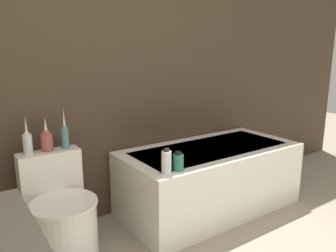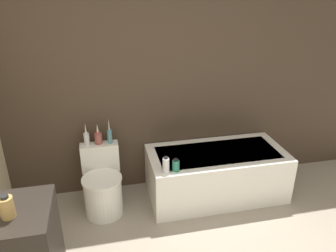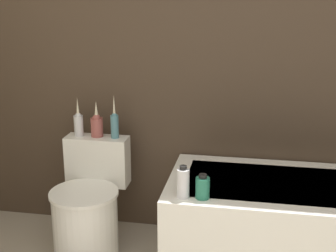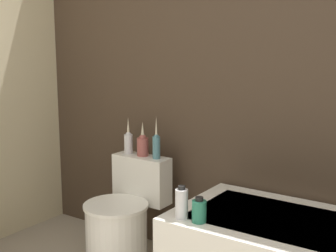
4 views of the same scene
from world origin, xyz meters
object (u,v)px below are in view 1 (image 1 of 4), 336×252
toilet (62,220)px  vase_bronze (65,135)px  vase_gold (27,142)px  vase_silver (47,140)px  shampoo_bottle_short (178,162)px  bathtub (210,178)px  shampoo_bottle_tall (166,162)px

toilet → vase_bronze: (0.12, 0.22, 0.50)m
vase_gold → vase_silver: 0.12m
vase_gold → shampoo_bottle_short: 1.00m
vase_silver → vase_bronze: 0.12m
vase_bronze → vase_silver: bearing=175.0°
bathtub → vase_bronze: (-1.17, 0.20, 0.51)m
shampoo_bottle_short → bathtub: bearing=26.9°
bathtub → vase_bronze: 1.29m
bathtub → vase_silver: 1.40m
toilet → vase_gold: size_ratio=2.76×
vase_bronze → shampoo_bottle_tall: 0.73m
shampoo_bottle_tall → shampoo_bottle_short: shampoo_bottle_tall is taller
toilet → vase_gold: (-0.12, 0.23, 0.49)m
bathtub → vase_gold: bearing=171.5°
bathtub → shampoo_bottle_tall: shampoo_bottle_tall is taller
shampoo_bottle_short → shampoo_bottle_tall: bearing=-176.2°
vase_silver → shampoo_bottle_tall: vase_silver is taller
vase_gold → vase_bronze: 0.24m
vase_gold → vase_bronze: bearing=-1.7°
vase_bronze → toilet: bearing=-119.2°
toilet → vase_gold: vase_gold is taller
vase_silver → vase_gold: bearing=-178.4°
vase_gold → vase_silver: size_ratio=1.09×
shampoo_bottle_short → vase_bronze: bearing=142.1°
bathtub → toilet: (-1.29, -0.02, 0.01)m
bathtub → shampoo_bottle_short: 0.70m
toilet → shampoo_bottle_tall: shampoo_bottle_tall is taller
bathtub → shampoo_bottle_tall: 0.79m
vase_gold → vase_bronze: (0.24, -0.01, 0.01)m
toilet → vase_gold: bearing=118.4°
toilet → shampoo_bottle_short: size_ratio=5.20×
vase_silver → shampoo_bottle_short: size_ratio=1.73×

